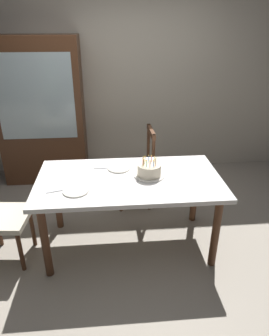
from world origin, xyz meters
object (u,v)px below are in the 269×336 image
(dining_table, at_px, (129,187))
(plate_far_side, at_px, (119,168))
(plate_near_celebrant, at_px, (76,191))
(chair_spindle_back, at_px, (136,169))
(birthday_cake, at_px, (149,170))
(china_cabinet, at_px, (41,113))

(dining_table, xyz_separation_m, plate_far_side, (-0.08, 0.20, 0.10))
(plate_near_celebrant, height_order, chair_spindle_back, chair_spindle_back)
(dining_table, height_order, plate_near_celebrant, plate_near_celebrant)
(birthday_cake, height_order, chair_spindle_back, chair_spindle_back)
(china_cabinet, bearing_deg, birthday_cake, -51.15)
(birthday_cake, distance_m, plate_far_side, 0.33)
(chair_spindle_back, xyz_separation_m, china_cabinet, (-1.18, 0.79, 0.49))
(plate_near_celebrant, bearing_deg, dining_table, 23.70)
(birthday_cake, bearing_deg, china_cabinet, 128.85)
(dining_table, relative_size, plate_near_celebrant, 7.65)
(chair_spindle_back, bearing_deg, plate_near_celebrant, -121.56)
(plate_near_celebrant, height_order, plate_far_side, same)
(dining_table, bearing_deg, plate_near_celebrant, -156.30)
(dining_table, height_order, chair_spindle_back, chair_spindle_back)
(plate_far_side, height_order, china_cabinet, china_cabinet)
(birthday_cake, bearing_deg, chair_spindle_back, 93.90)
(birthday_cake, height_order, plate_near_celebrant, birthday_cake)
(chair_spindle_back, bearing_deg, plate_far_side, -111.19)
(plate_near_celebrant, bearing_deg, chair_spindle_back, 58.44)
(plate_far_side, bearing_deg, dining_table, -67.50)
(plate_near_celebrant, height_order, china_cabinet, china_cabinet)
(dining_table, relative_size, birthday_cake, 6.01)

